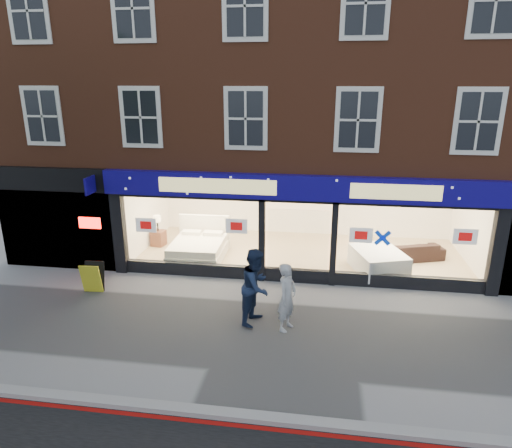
% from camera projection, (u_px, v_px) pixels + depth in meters
% --- Properties ---
extents(ground, '(120.00, 120.00, 0.00)m').
position_uv_depth(ground, '(288.00, 336.00, 10.86)').
color(ground, gray).
rests_on(ground, ground).
extents(kerb_line, '(60.00, 0.10, 0.01)m').
position_uv_depth(kerb_line, '(274.00, 430.00, 7.93)').
color(kerb_line, '#8C0A07').
rests_on(kerb_line, ground).
extents(kerb_stone, '(60.00, 0.25, 0.12)m').
position_uv_depth(kerb_stone, '(275.00, 419.00, 8.11)').
color(kerb_stone, gray).
rests_on(kerb_stone, ground).
extents(showroom_floor, '(11.00, 4.50, 0.10)m').
position_uv_depth(showroom_floor, '(300.00, 254.00, 15.79)').
color(showroom_floor, tan).
rests_on(showroom_floor, ground).
extents(building, '(19.00, 8.26, 10.30)m').
position_uv_depth(building, '(308.00, 53.00, 15.37)').
color(building, brown).
rests_on(building, ground).
extents(display_bed, '(1.80, 2.17, 1.21)m').
position_uv_depth(display_bed, '(199.00, 248.00, 15.28)').
color(display_bed, white).
rests_on(display_bed, showroom_floor).
extents(bedside_table, '(0.51, 0.51, 0.55)m').
position_uv_depth(bedside_table, '(159.00, 238.00, 16.39)').
color(bedside_table, brown).
rests_on(bedside_table, showroom_floor).
extents(mattress_stack, '(1.83, 2.05, 0.67)m').
position_uv_depth(mattress_stack, '(378.00, 261.00, 14.15)').
color(mattress_stack, silver).
rests_on(mattress_stack, showroom_floor).
extents(sofa, '(2.15, 1.39, 0.59)m').
position_uv_depth(sofa, '(412.00, 251.00, 15.12)').
color(sofa, black).
rests_on(sofa, showroom_floor).
extents(a_board, '(0.60, 0.41, 0.88)m').
position_uv_depth(a_board, '(93.00, 277.00, 12.97)').
color(a_board, gold).
rests_on(a_board, ground).
extents(pedestrian_grey, '(0.62, 0.73, 1.71)m').
position_uv_depth(pedestrian_grey, '(287.00, 297.00, 10.91)').
color(pedestrian_grey, '#A6A7AD').
rests_on(pedestrian_grey, ground).
extents(pedestrian_blue, '(0.96, 1.10, 1.94)m').
position_uv_depth(pedestrian_blue, '(256.00, 286.00, 11.21)').
color(pedestrian_blue, '#16223F').
rests_on(pedestrian_blue, ground).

